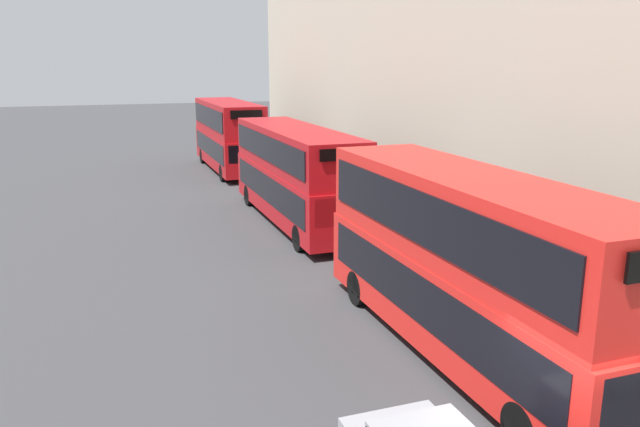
{
  "coord_description": "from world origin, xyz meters",
  "views": [
    {
      "loc": [
        -6.25,
        -7.35,
        6.86
      ],
      "look_at": [
        0.48,
        11.51,
        1.95
      ],
      "focal_mm": 35.0,
      "sensor_mm": 36.0,
      "label": 1
    }
  ],
  "objects": [
    {
      "name": "bus_second_in_queue",
      "position": [
        1.6,
        17.75,
        2.28
      ],
      "size": [
        2.59,
        11.22,
        4.12
      ],
      "color": "#A80F14",
      "rests_on": "ground"
    },
    {
      "name": "bus_third_in_queue",
      "position": [
        1.6,
        31.94,
        2.41
      ],
      "size": [
        2.59,
        10.38,
        4.37
      ],
      "color": "#A80F14",
      "rests_on": "ground"
    },
    {
      "name": "bus_leading",
      "position": [
        1.6,
        4.45,
        2.41
      ],
      "size": [
        2.59,
        10.73,
        4.38
      ],
      "color": "red",
      "rests_on": "ground"
    }
  ]
}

